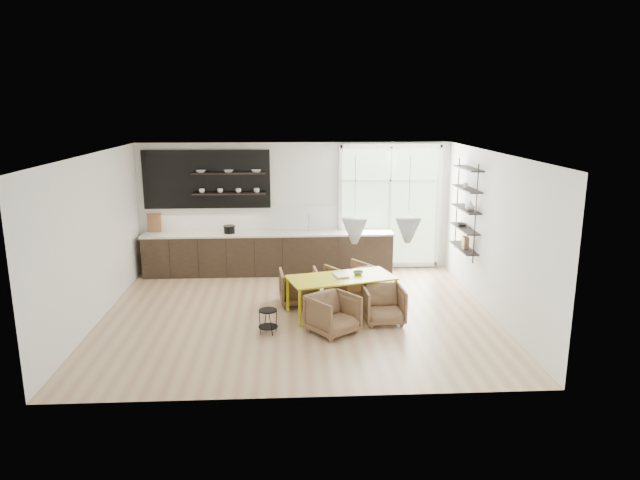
{
  "coord_description": "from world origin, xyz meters",
  "views": [
    {
      "loc": [
        -0.14,
        -9.74,
        3.7
      ],
      "look_at": [
        0.43,
        0.6,
        1.25
      ],
      "focal_mm": 32.0,
      "sensor_mm": 36.0,
      "label": 1
    }
  ],
  "objects": [
    {
      "name": "kitchen_run",
      "position": [
        -0.69,
        2.69,
        0.6
      ],
      "size": [
        5.54,
        0.69,
        2.75
      ],
      "color": "black",
      "rests_on": "ground"
    },
    {
      "name": "table_bowl",
      "position": [
        1.11,
        0.18,
        0.72
      ],
      "size": [
        0.22,
        0.22,
        0.06
      ],
      "primitive_type": "imported",
      "rotation": [
        0.0,
        0.0,
        0.22
      ],
      "color": "#51744B",
      "rests_on": "dining_table"
    },
    {
      "name": "right_shelving",
      "position": [
        3.36,
        1.17,
        1.65
      ],
      "size": [
        0.26,
        1.22,
        1.9
      ],
      "color": "black",
      "rests_on": "ground"
    },
    {
      "name": "armchair_front_right",
      "position": [
        1.48,
        -0.45,
        0.32
      ],
      "size": [
        0.72,
        0.73,
        0.64
      ],
      "primitive_type": "imported",
      "rotation": [
        0.0,
        0.0,
        0.05
      ],
      "color": "brown",
      "rests_on": "ground"
    },
    {
      "name": "dining_table",
      "position": [
        0.79,
        0.04,
        0.64
      ],
      "size": [
        2.05,
        1.33,
        0.69
      ],
      "rotation": [
        0.0,
        0.0,
        0.28
      ],
      "color": "#C7BC0B",
      "rests_on": "ground"
    },
    {
      "name": "armchair_back_left",
      "position": [
        0.03,
        0.61,
        0.33
      ],
      "size": [
        0.77,
        0.79,
        0.66
      ],
      "primitive_type": "imported",
      "rotation": [
        0.0,
        0.0,
        3.22
      ],
      "color": "brown",
      "rests_on": "ground"
    },
    {
      "name": "armchair_front_left",
      "position": [
        0.57,
        -0.87,
        0.33
      ],
      "size": [
        1.0,
        1.01,
        0.66
      ],
      "primitive_type": "imported",
      "rotation": [
        0.0,
        0.0,
        0.64
      ],
      "color": "brown",
      "rests_on": "ground"
    },
    {
      "name": "room",
      "position": [
        0.58,
        1.1,
        1.46
      ],
      "size": [
        7.02,
        6.01,
        2.91
      ],
      "color": "tan",
      "rests_on": "ground"
    },
    {
      "name": "wire_stool",
      "position": [
        -0.51,
        -0.82,
        0.26
      ],
      "size": [
        0.32,
        0.32,
        0.41
      ],
      "rotation": [
        0.0,
        0.0,
        0.35
      ],
      "color": "black",
      "rests_on": "ground"
    },
    {
      "name": "armchair_back_right",
      "position": [
        1.03,
        0.87,
        0.35
      ],
      "size": [
        1.04,
        1.05,
        0.69
      ],
      "primitive_type": "imported",
      "rotation": [
        0.0,
        0.0,
        3.73
      ],
      "color": "brown",
      "rests_on": "ground"
    },
    {
      "name": "table_book",
      "position": [
        0.67,
        0.08,
        0.7
      ],
      "size": [
        0.31,
        0.37,
        0.03
      ],
      "primitive_type": "imported",
      "rotation": [
        0.0,
        0.0,
        0.21
      ],
      "color": "white",
      "rests_on": "dining_table"
    }
  ]
}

